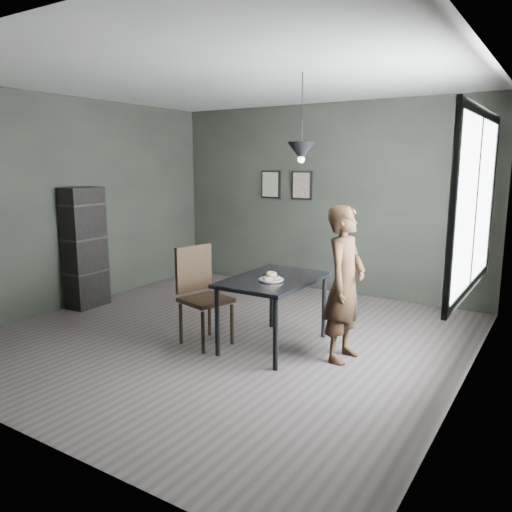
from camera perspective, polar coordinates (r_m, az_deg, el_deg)
The scene contains 13 objects.
ground at distance 5.76m, azimuth -3.25°, elevation -9.06°, with size 5.00×5.00×0.00m, color #322D2B.
back_wall at distance 7.61m, azimuth 7.69°, elevation 6.46°, with size 5.00×0.10×2.80m, color black.
ceiling at distance 5.49m, azimuth -3.58°, elevation 19.63°, with size 5.00×5.00×0.02m.
window_assembly at distance 4.67m, azimuth 23.80°, elevation 5.58°, with size 0.04×1.96×1.56m.
cafe_table at distance 5.25m, azimuth 2.02°, elevation -3.34°, with size 0.80×1.20×0.75m.
white_plate at distance 5.10m, azimuth 1.75°, elevation -2.79°, with size 0.23×0.23×0.01m, color white.
donut_pile at distance 5.09m, azimuth 1.76°, elevation -2.40°, with size 0.19×0.19×0.09m.
woman at distance 4.96m, azimuth 10.11°, elevation -3.17°, with size 0.56×0.37×1.54m, color black.
wood_chair at distance 5.43m, azimuth -6.38°, elevation -3.71°, with size 0.56×0.56×1.06m.
shelf_unit at distance 7.10m, azimuth -18.96°, elevation 0.89°, with size 0.31×0.54×1.62m, color black.
pendant_lamp at distance 5.07m, azimuth 5.20°, elevation 11.86°, with size 0.28×0.28×0.86m.
framed_print_left at distance 7.99m, azimuth 1.70°, elevation 8.18°, with size 0.34×0.04×0.44m.
framed_print_right at distance 7.73m, azimuth 5.25°, elevation 8.06°, with size 0.34×0.04×0.44m.
Camera 1 is at (3.16, -4.40, 1.93)m, focal length 35.00 mm.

